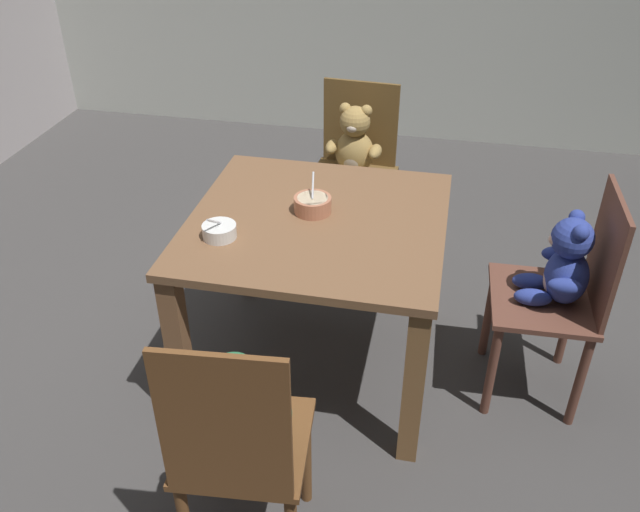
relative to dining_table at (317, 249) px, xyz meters
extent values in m
cube|color=#403E3D|center=(0.00, 0.00, -0.60)|extent=(5.20, 5.20, 0.04)
cube|color=brown|center=(0.00, 0.00, 0.12)|extent=(0.96, 0.95, 0.03)
cube|color=brown|center=(-0.43, -0.43, -0.24)|extent=(0.07, 0.07, 0.68)
cube|color=brown|center=(0.43, -0.43, -0.24)|extent=(0.07, 0.07, 0.68)
cube|color=brown|center=(-0.43, 0.43, -0.24)|extent=(0.07, 0.07, 0.68)
cube|color=brown|center=(0.43, 0.43, -0.24)|extent=(0.07, 0.07, 0.68)
cube|color=brown|center=(0.87, 0.03, -0.14)|extent=(0.39, 0.43, 0.02)
cube|color=brown|center=(1.05, 0.04, 0.10)|extent=(0.03, 0.38, 0.44)
cylinder|color=brown|center=(0.70, 0.20, -0.37)|extent=(0.04, 0.04, 0.43)
cylinder|color=brown|center=(0.71, -0.15, -0.37)|extent=(0.04, 0.04, 0.43)
cylinder|color=brown|center=(1.02, 0.21, -0.37)|extent=(0.04, 0.04, 0.43)
cylinder|color=brown|center=(1.03, -0.14, -0.37)|extent=(0.04, 0.04, 0.43)
ellipsoid|color=#2C3C90|center=(0.93, 0.03, -0.02)|extent=(0.16, 0.19, 0.21)
ellipsoid|color=beige|center=(0.88, 0.03, -0.03)|extent=(0.06, 0.10, 0.13)
sphere|color=#2C3C90|center=(0.92, 0.03, 0.14)|extent=(0.15, 0.15, 0.15)
ellipsoid|color=beige|center=(0.87, 0.03, 0.13)|extent=(0.05, 0.06, 0.05)
sphere|color=#2C3C90|center=(0.93, 0.09, 0.20)|extent=(0.06, 0.06, 0.06)
sphere|color=#2C3C90|center=(0.93, -0.02, 0.20)|extent=(0.06, 0.06, 0.06)
ellipsoid|color=#2C3C90|center=(0.91, 0.14, 0.01)|extent=(0.12, 0.06, 0.06)
ellipsoid|color=#2C3C90|center=(0.91, -0.07, 0.01)|extent=(0.12, 0.06, 0.06)
ellipsoid|color=#2C3C90|center=(0.82, 0.08, -0.09)|extent=(0.14, 0.07, 0.07)
ellipsoid|color=#2C3C90|center=(0.82, -0.02, -0.09)|extent=(0.14, 0.07, 0.07)
cube|color=brown|center=(-0.01, 0.86, -0.14)|extent=(0.45, 0.43, 0.02)
cube|color=brown|center=(0.00, 1.06, 0.09)|extent=(0.38, 0.05, 0.44)
cylinder|color=brown|center=(-0.20, 0.70, -0.37)|extent=(0.04, 0.04, 0.43)
cylinder|color=brown|center=(0.15, 0.68, -0.37)|extent=(0.04, 0.04, 0.43)
cylinder|color=brown|center=(-0.18, 1.05, -0.37)|extent=(0.04, 0.04, 0.43)
cylinder|color=brown|center=(0.18, 1.02, -0.37)|extent=(0.04, 0.04, 0.43)
ellipsoid|color=#A28147|center=(-0.01, 0.93, -0.01)|extent=(0.21, 0.18, 0.22)
ellipsoid|color=beige|center=(-0.01, 0.88, -0.03)|extent=(0.11, 0.07, 0.13)
sphere|color=#A28147|center=(-0.01, 0.92, 0.15)|extent=(0.15, 0.15, 0.15)
ellipsoid|color=beige|center=(-0.01, 0.87, 0.14)|extent=(0.06, 0.06, 0.05)
sphere|color=#A28147|center=(-0.06, 0.94, 0.21)|extent=(0.06, 0.06, 0.06)
sphere|color=#A28147|center=(0.05, 0.93, 0.21)|extent=(0.06, 0.06, 0.06)
ellipsoid|color=#A28147|center=(-0.12, 0.92, 0.01)|extent=(0.07, 0.13, 0.06)
ellipsoid|color=#A28147|center=(0.10, 0.90, 0.01)|extent=(0.07, 0.13, 0.06)
ellipsoid|color=#A28147|center=(-0.07, 0.82, -0.09)|extent=(0.08, 0.15, 0.07)
ellipsoid|color=#A28147|center=(0.04, 0.81, -0.09)|extent=(0.08, 0.15, 0.07)
cube|color=brown|center=(-0.03, -0.86, -0.14)|extent=(0.41, 0.41, 0.02)
cube|color=brown|center=(-0.02, -1.04, 0.12)|extent=(0.35, 0.05, 0.49)
cylinder|color=brown|center=(0.11, -0.69, -0.37)|extent=(0.04, 0.04, 0.43)
cylinder|color=brown|center=(-0.21, -0.72, -0.37)|extent=(0.04, 0.04, 0.43)
ellipsoid|color=#2C7546|center=(-0.03, -0.93, -0.01)|extent=(0.22, 0.19, 0.24)
ellipsoid|color=#DCB087|center=(-0.03, -0.87, -0.02)|extent=(0.12, 0.07, 0.14)
sphere|color=#2C7546|center=(-0.03, -0.92, 0.17)|extent=(0.15, 0.15, 0.15)
ellipsoid|color=#DCB087|center=(-0.03, -0.87, 0.15)|extent=(0.06, 0.06, 0.04)
sphere|color=#2C7546|center=(0.02, -0.92, 0.22)|extent=(0.06, 0.06, 0.06)
sphere|color=#2C7546|center=(-0.08, -0.93, 0.22)|extent=(0.06, 0.06, 0.06)
ellipsoid|color=#2C7546|center=(0.08, -0.89, 0.02)|extent=(0.08, 0.14, 0.07)
ellipsoid|color=#2C7546|center=(-0.15, -0.91, 0.02)|extent=(0.08, 0.14, 0.07)
ellipsoid|color=#2C7546|center=(0.02, -0.80, -0.09)|extent=(0.09, 0.16, 0.07)
ellipsoid|color=#2C7546|center=(-0.10, -0.81, -0.09)|extent=(0.09, 0.16, 0.07)
cylinder|color=silver|center=(-0.32, -0.20, 0.16)|extent=(0.12, 0.12, 0.05)
cylinder|color=silver|center=(-0.32, -0.20, 0.14)|extent=(0.07, 0.07, 0.01)
cylinder|color=beige|center=(-0.32, -0.20, 0.18)|extent=(0.10, 0.10, 0.01)
cylinder|color=#BCBCC1|center=(-0.32, -0.23, 0.21)|extent=(0.02, 0.09, 0.06)
ellipsoid|color=#BCBCC1|center=(-0.31, -0.19, 0.18)|extent=(0.03, 0.04, 0.01)
cylinder|color=#B97153|center=(-0.03, 0.05, 0.16)|extent=(0.14, 0.14, 0.06)
cylinder|color=#B97153|center=(-0.03, 0.05, 0.14)|extent=(0.08, 0.08, 0.01)
cylinder|color=beige|center=(-0.03, 0.05, 0.19)|extent=(0.12, 0.12, 0.01)
cylinder|color=#BCBCC1|center=(-0.03, 0.08, 0.23)|extent=(0.02, 0.10, 0.07)
ellipsoid|color=#BCBCC1|center=(-0.03, 0.04, 0.19)|extent=(0.03, 0.04, 0.01)
camera|label=1|loc=(0.46, -2.13, 1.41)|focal=37.54mm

